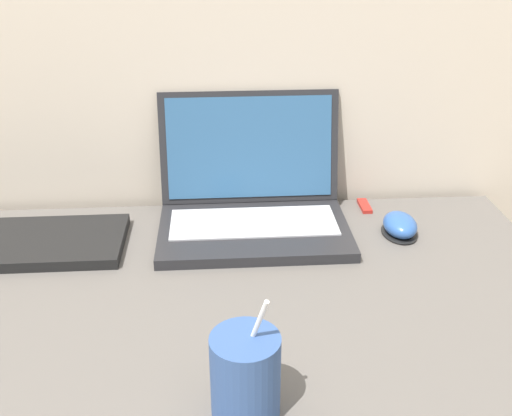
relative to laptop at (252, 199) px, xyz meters
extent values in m
cube|color=#232326|center=(0.00, -0.05, -0.04)|extent=(0.36, 0.23, 0.02)
cube|color=#B7B7BC|center=(0.00, -0.03, -0.03)|extent=(0.32, 0.12, 0.00)
cube|color=#232326|center=(0.00, 0.09, 0.08)|extent=(0.36, 0.06, 0.22)
cube|color=#2D567F|center=(0.00, 0.08, 0.08)|extent=(0.33, 0.05, 0.20)
cylinder|color=#33518C|center=(-0.04, -0.50, 0.00)|extent=(0.09, 0.09, 0.11)
cylinder|color=black|center=(-0.04, -0.50, 0.05)|extent=(0.07, 0.07, 0.01)
cylinder|color=white|center=(-0.03, -0.49, 0.05)|extent=(0.04, 0.04, 0.14)
ellipsoid|color=black|center=(0.28, -0.06, -0.05)|extent=(0.07, 0.09, 0.01)
ellipsoid|color=#2D569E|center=(0.28, -0.06, -0.03)|extent=(0.06, 0.09, 0.04)
cube|color=#B2261E|center=(0.24, 0.06, -0.05)|extent=(0.02, 0.06, 0.01)
camera|label=1|loc=(-0.07, -1.06, 0.50)|focal=42.00mm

